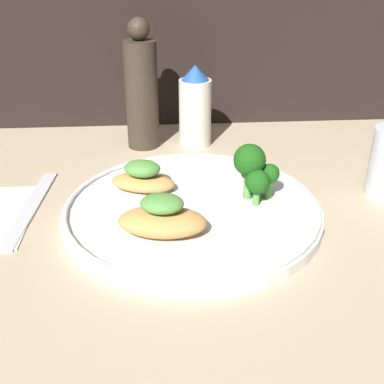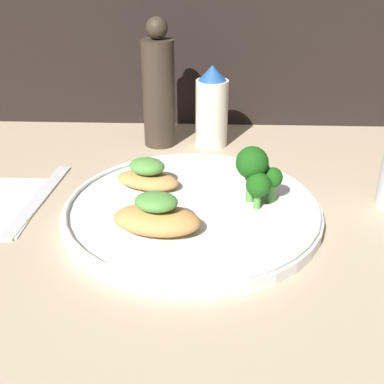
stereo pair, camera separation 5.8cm
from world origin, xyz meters
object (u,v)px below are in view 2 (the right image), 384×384
Objects in this scene: pepper_grinder at (159,89)px; plate at (192,209)px; sauce_bottle at (212,108)px; broccoli_bunch at (257,172)px.

plate is at bearing -75.26° from pepper_grinder.
sauce_bottle is 0.65× the size of pepper_grinder.
pepper_grinder is (-6.28, 23.89, 8.29)cm from plate.
broccoli_bunch is at bearing 12.87° from plate.
broccoli_bunch is 26.52cm from pepper_grinder.
plate is 4.40× the size of broccoli_bunch.
sauce_bottle is at bearing 0.00° from pepper_grinder.
pepper_grinder is at bearing 122.56° from broccoli_bunch.
broccoli_bunch is at bearing -75.79° from sauce_bottle.
plate is 2.39× the size of sauce_bottle.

